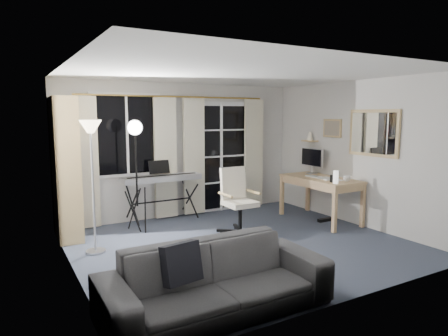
% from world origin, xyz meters
% --- Properties ---
extents(floor, '(4.50, 4.00, 0.02)m').
position_xyz_m(floor, '(0.00, 0.00, -0.01)').
color(floor, '#313848').
rests_on(floor, ground).
extents(window, '(1.20, 0.08, 1.40)m').
position_xyz_m(window, '(-1.05, 1.97, 1.50)').
color(window, white).
rests_on(window, floor).
extents(french_door, '(1.32, 0.09, 2.11)m').
position_xyz_m(french_door, '(0.75, 1.97, 1.03)').
color(french_door, white).
rests_on(french_door, floor).
extents(curtains, '(3.60, 0.07, 2.13)m').
position_xyz_m(curtains, '(-0.14, 1.88, 1.09)').
color(curtains, gold).
rests_on(curtains, floor).
extents(bookshelf, '(0.37, 0.98, 2.09)m').
position_xyz_m(bookshelf, '(-2.13, 1.61, 0.99)').
color(bookshelf, tan).
rests_on(bookshelf, floor).
extents(torchiere_lamp, '(0.37, 0.37, 1.77)m').
position_xyz_m(torchiere_lamp, '(-1.89, 0.69, 1.42)').
color(torchiere_lamp, '#B2B2B7').
rests_on(torchiere_lamp, floor).
extents(keyboard_piano, '(1.37, 0.68, 0.99)m').
position_xyz_m(keyboard_piano, '(-0.55, 1.70, 0.75)').
color(keyboard_piano, black).
rests_on(keyboard_piano, floor).
extents(studio_light, '(0.40, 0.41, 1.80)m').
position_xyz_m(studio_light, '(-1.10, 1.33, 1.44)').
color(studio_light, black).
rests_on(studio_light, floor).
extents(office_chair, '(0.68, 0.71, 1.03)m').
position_xyz_m(office_chair, '(0.25, 0.56, 0.60)').
color(office_chair, black).
rests_on(office_chair, floor).
extents(desk, '(0.71, 1.42, 0.76)m').
position_xyz_m(desk, '(1.88, 0.44, 0.66)').
color(desk, tan).
rests_on(desk, floor).
extents(monitor, '(0.18, 0.55, 0.47)m').
position_xyz_m(monitor, '(2.08, 0.89, 1.04)').
color(monitor, silver).
rests_on(monitor, desk).
extents(desk_clutter, '(0.45, 0.86, 0.96)m').
position_xyz_m(desk_clutter, '(1.82, 0.20, 0.59)').
color(desk_clutter, white).
rests_on(desk_clutter, desk).
extents(mug, '(0.12, 0.10, 0.12)m').
position_xyz_m(mug, '(1.98, -0.06, 0.82)').
color(mug, silver).
rests_on(mug, desk).
extents(wall_mirror, '(0.04, 0.94, 0.74)m').
position_xyz_m(wall_mirror, '(2.22, -0.35, 1.55)').
color(wall_mirror, tan).
rests_on(wall_mirror, floor).
extents(framed_print, '(0.03, 0.42, 0.32)m').
position_xyz_m(framed_print, '(2.23, 0.55, 1.60)').
color(framed_print, tan).
rests_on(framed_print, floor).
extents(wall_shelf, '(0.16, 0.30, 0.18)m').
position_xyz_m(wall_shelf, '(2.16, 1.05, 1.41)').
color(wall_shelf, tan).
rests_on(wall_shelf, floor).
extents(sofa, '(2.16, 0.64, 0.84)m').
position_xyz_m(sofa, '(-1.25, -1.55, 0.42)').
color(sofa, '#303032').
rests_on(sofa, floor).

